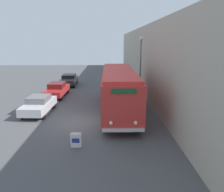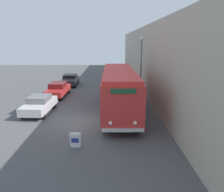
{
  "view_description": "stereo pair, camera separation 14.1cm",
  "coord_description": "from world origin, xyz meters",
  "px_view_note": "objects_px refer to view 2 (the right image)",
  "views": [
    {
      "loc": [
        2.11,
        -14.75,
        5.63
      ],
      "look_at": [
        2.41,
        -0.12,
        1.99
      ],
      "focal_mm": 35.0,
      "sensor_mm": 36.0,
      "label": 1
    },
    {
      "loc": [
        2.25,
        -14.75,
        5.63
      ],
      "look_at": [
        2.41,
        -0.12,
        1.99
      ],
      "focal_mm": 35.0,
      "sensor_mm": 36.0,
      "label": 2
    }
  ],
  "objects_px": {
    "vintage_bus": "(119,88)",
    "streetlamp": "(141,61)",
    "parked_car_near": "(39,104)",
    "sign_board": "(75,140)",
    "parked_car_far": "(70,80)",
    "parked_car_mid": "(58,89)"
  },
  "relations": [
    {
      "from": "sign_board",
      "to": "streetlamp",
      "type": "height_order",
      "value": "streetlamp"
    },
    {
      "from": "parked_car_near",
      "to": "parked_car_mid",
      "type": "relative_size",
      "value": 0.93
    },
    {
      "from": "parked_car_mid",
      "to": "sign_board",
      "type": "bearing_deg",
      "value": -70.74
    },
    {
      "from": "sign_board",
      "to": "parked_car_mid",
      "type": "bearing_deg",
      "value": 107.24
    },
    {
      "from": "streetlamp",
      "to": "parked_car_near",
      "type": "relative_size",
      "value": 1.42
    },
    {
      "from": "streetlamp",
      "to": "parked_car_mid",
      "type": "distance_m",
      "value": 9.37
    },
    {
      "from": "vintage_bus",
      "to": "streetlamp",
      "type": "distance_m",
      "value": 3.87
    },
    {
      "from": "vintage_bus",
      "to": "parked_car_near",
      "type": "relative_size",
      "value": 2.59
    },
    {
      "from": "parked_car_mid",
      "to": "parked_car_far",
      "type": "relative_size",
      "value": 0.99
    },
    {
      "from": "vintage_bus",
      "to": "streetlamp",
      "type": "relative_size",
      "value": 1.82
    },
    {
      "from": "sign_board",
      "to": "parked_car_far",
      "type": "distance_m",
      "value": 18.01
    },
    {
      "from": "sign_board",
      "to": "parked_car_near",
      "type": "distance_m",
      "value": 7.14
    },
    {
      "from": "parked_car_far",
      "to": "streetlamp",
      "type": "bearing_deg",
      "value": -49.04
    },
    {
      "from": "parked_car_near",
      "to": "parked_car_mid",
      "type": "height_order",
      "value": "parked_car_mid"
    },
    {
      "from": "vintage_bus",
      "to": "parked_car_far",
      "type": "xyz_separation_m",
      "value": [
        -6.01,
        11.34,
        -1.19
      ]
    },
    {
      "from": "streetlamp",
      "to": "parked_car_far",
      "type": "relative_size",
      "value": 1.3
    },
    {
      "from": "vintage_bus",
      "to": "parked_car_mid",
      "type": "bearing_deg",
      "value": 139.82
    },
    {
      "from": "vintage_bus",
      "to": "parked_car_near",
      "type": "bearing_deg",
      "value": -177.12
    },
    {
      "from": "vintage_bus",
      "to": "parked_car_near",
      "type": "xyz_separation_m",
      "value": [
        -6.46,
        -0.33,
        -1.22
      ]
    },
    {
      "from": "parked_car_near",
      "to": "parked_car_far",
      "type": "relative_size",
      "value": 0.92
    },
    {
      "from": "parked_car_near",
      "to": "parked_car_mid",
      "type": "xyz_separation_m",
      "value": [
        0.21,
        5.61,
        0.03
      ]
    },
    {
      "from": "streetlamp",
      "to": "parked_car_mid",
      "type": "xyz_separation_m",
      "value": [
        -8.36,
        2.75,
        -3.23
      ]
    }
  ]
}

